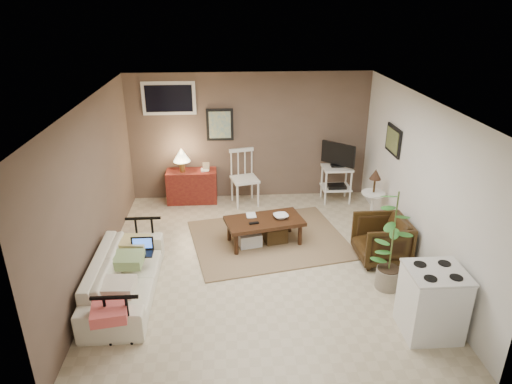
{
  "coord_description": "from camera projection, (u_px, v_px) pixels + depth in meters",
  "views": [
    {
      "loc": [
        -0.43,
        -5.8,
        3.61
      ],
      "look_at": [
        -0.02,
        0.35,
        0.98
      ],
      "focal_mm": 32.0,
      "sensor_mm": 36.0,
      "label": 1
    }
  ],
  "objects": [
    {
      "name": "art_back",
      "position": [
        220.0,
        125.0,
        8.43
      ],
      "size": [
        0.5,
        0.03,
        0.6
      ],
      "primitive_type": "cube",
      "color": "black"
    },
    {
      "name": "coffee_table",
      "position": [
        264.0,
        229.0,
        7.18
      ],
      "size": [
        1.3,
        0.86,
        0.45
      ],
      "color": "#381A0F",
      "rests_on": "floor"
    },
    {
      "name": "laptop",
      "position": [
        142.0,
        248.0,
        6.16
      ],
      "size": [
        0.3,
        0.22,
        0.21
      ],
      "color": "black",
      "rests_on": "sofa"
    },
    {
      "name": "bowl",
      "position": [
        281.0,
        211.0,
        7.12
      ],
      "size": [
        0.24,
        0.1,
        0.23
      ],
      "primitive_type": "imported",
      "rotation": [
        0.0,
        0.0,
        0.2
      ],
      "color": "#381A0F",
      "rests_on": "coffee_table"
    },
    {
      "name": "tv_stand",
      "position": [
        337.0,
        171.0,
        8.58
      ],
      "size": [
        0.54,
        0.51,
        1.15
      ],
      "color": "white",
      "rests_on": "floor"
    },
    {
      "name": "rug",
      "position": [
        269.0,
        239.0,
        7.38
      ],
      "size": [
        2.71,
        2.34,
        0.02
      ],
      "primitive_type": "cube",
      "rotation": [
        0.0,
        0.0,
        0.2
      ],
      "color": "#8B6C51",
      "rests_on": "floor"
    },
    {
      "name": "side_table",
      "position": [
        374.0,
        191.0,
        7.59
      ],
      "size": [
        0.39,
        0.39,
        1.04
      ],
      "color": "white",
      "rests_on": "floor"
    },
    {
      "name": "sofa",
      "position": [
        124.0,
        270.0,
        5.88
      ],
      "size": [
        0.57,
        1.96,
        0.77
      ],
      "primitive_type": "imported",
      "rotation": [
        0.0,
        0.0,
        1.57
      ],
      "color": "beige",
      "rests_on": "floor"
    },
    {
      "name": "stove",
      "position": [
        432.0,
        302.0,
        5.2
      ],
      "size": [
        0.64,
        0.6,
        0.84
      ],
      "color": "white",
      "rests_on": "floor"
    },
    {
      "name": "red_console",
      "position": [
        191.0,
        183.0,
        8.64
      ],
      "size": [
        0.94,
        0.42,
        1.08
      ],
      "color": "maroon",
      "rests_on": "floor"
    },
    {
      "name": "potted_plant",
      "position": [
        393.0,
        238.0,
        5.88
      ],
      "size": [
        0.36,
        0.36,
        1.43
      ],
      "color": "gray",
      "rests_on": "floor"
    },
    {
      "name": "art_right",
      "position": [
        393.0,
        140.0,
        7.27
      ],
      "size": [
        0.03,
        0.6,
        0.45
      ],
      "primitive_type": "cube",
      "color": "black"
    },
    {
      "name": "book_console",
      "position": [
        201.0,
        166.0,
        8.52
      ],
      "size": [
        0.15,
        0.03,
        0.2
      ],
      "primitive_type": "imported",
      "rotation": [
        0.0,
        0.0,
        0.07
      ],
      "color": "#381A0F",
      "rests_on": "red_console"
    },
    {
      "name": "sofa_pillows",
      "position": [
        123.0,
        273.0,
        5.64
      ],
      "size": [
        0.38,
        1.86,
        0.13
      ],
      "primitive_type": null,
      "color": "beige",
      "rests_on": "sofa"
    },
    {
      "name": "floor",
      "position": [
        259.0,
        262.0,
        6.77
      ],
      "size": [
        5.0,
        5.0,
        0.0
      ],
      "primitive_type": "plane",
      "color": "#C1B293",
      "rests_on": "ground"
    },
    {
      "name": "spindle_chair",
      "position": [
        244.0,
        179.0,
        8.53
      ],
      "size": [
        0.56,
        0.56,
        1.03
      ],
      "color": "white",
      "rests_on": "floor"
    },
    {
      "name": "armchair",
      "position": [
        382.0,
        238.0,
        6.7
      ],
      "size": [
        0.69,
        0.73,
        0.73
      ],
      "primitive_type": "imported",
      "rotation": [
        0.0,
        0.0,
        -1.54
      ],
      "color": "#33220E",
      "rests_on": "floor"
    },
    {
      "name": "sofa_end_rails",
      "position": [
        133.0,
        273.0,
        5.91
      ],
      "size": [
        0.53,
        1.96,
        0.66
      ],
      "primitive_type": null,
      "color": "black",
      "rests_on": "floor"
    },
    {
      "name": "window",
      "position": [
        169.0,
        98.0,
        8.18
      ],
      "size": [
        0.96,
        0.03,
        0.6
      ],
      "primitive_type": "cube",
      "color": "white"
    },
    {
      "name": "book_table",
      "position": [
        246.0,
        210.0,
        7.19
      ],
      "size": [
        0.15,
        0.02,
        0.21
      ],
      "primitive_type": "imported",
      "rotation": [
        0.0,
        0.0,
        0.06
      ],
      "color": "#381A0F",
      "rests_on": "coffee_table"
    }
  ]
}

